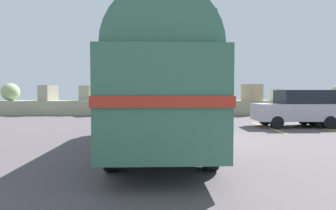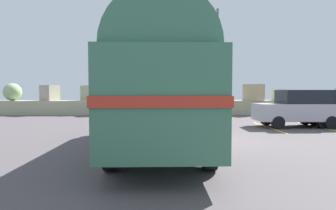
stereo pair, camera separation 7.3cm
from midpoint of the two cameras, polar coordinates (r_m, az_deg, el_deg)
name	(u,v)px [view 2 (the right image)]	position (r m, az deg, el deg)	size (l,w,h in m)	color
ground	(209,140)	(10.60, 8.46, -7.02)	(32.00, 26.00, 0.02)	#524B4E
breakwater	(180,105)	(22.17, 2.61, 0.02)	(31.36, 2.53, 2.44)	#A5A684
vintage_coach	(161,84)	(8.92, -1.23, 4.34)	(2.51, 8.60, 3.70)	black
parked_car_nearest	(298,108)	(15.57, 25.02, -0.57)	(4.11, 1.75, 1.86)	black
lamp_post	(217,59)	(17.91, 9.91, 9.25)	(0.46, 1.04, 6.86)	#5B5B60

